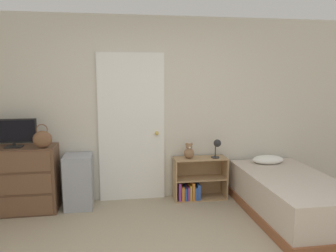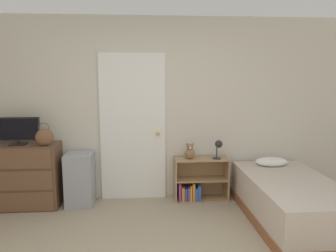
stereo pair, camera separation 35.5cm
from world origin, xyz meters
name	(u,v)px [view 2 (the right image)]	position (x,y,z in m)	size (l,w,h in m)	color
wall_back	(148,109)	(0.00, 2.30, 1.27)	(10.00, 0.06, 2.55)	beige
door_closed	(133,127)	(-0.21, 2.25, 1.03)	(0.91, 0.09, 2.06)	white
dresser	(24,176)	(-1.66, 2.03, 0.43)	(0.93, 0.44, 0.86)	brown
tv	(17,130)	(-1.70, 2.00, 1.05)	(0.57, 0.16, 0.36)	black
handbag	(44,137)	(-1.33, 1.91, 0.97)	(0.23, 0.13, 0.30)	brown
storage_bin	(80,179)	(-0.94, 2.05, 0.36)	(0.36, 0.39, 0.71)	#999EA8
bookshelf	(196,183)	(0.67, 2.11, 0.24)	(0.75, 0.28, 0.60)	tan
teddy_bear	(190,152)	(0.57, 2.11, 0.69)	(0.14, 0.14, 0.22)	#8C6647
desk_lamp	(218,146)	(0.97, 2.06, 0.78)	(0.13, 0.13, 0.27)	#262628
bed	(291,200)	(1.70, 1.33, 0.26)	(1.00, 1.85, 0.62)	brown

